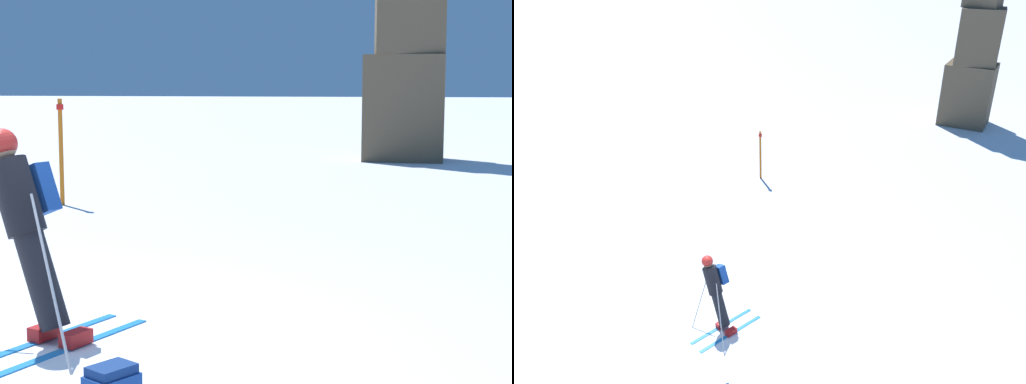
# 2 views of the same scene
# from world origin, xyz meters

# --- Properties ---
(ground_plane) EXTENTS (300.00, 300.00, 0.00)m
(ground_plane) POSITION_xyz_m (0.00, 0.00, 0.00)
(ground_plane) COLOR white
(skier) EXTENTS (1.29, 1.85, 1.86)m
(skier) POSITION_xyz_m (-0.07, 0.14, 1.03)
(skier) COLOR #1E7AC6
(skier) RESTS_ON ground
(rock_pillar) EXTENTS (2.28, 2.00, 8.69)m
(rock_pillar) POSITION_xyz_m (2.18, 18.71, 3.64)
(rock_pillar) COLOR brown
(rock_pillar) RESTS_ON ground
(trail_marker) EXTENTS (0.13, 0.13, 1.94)m
(trail_marker) POSITION_xyz_m (-3.43, 7.83, 1.07)
(trail_marker) COLOR orange
(trail_marker) RESTS_ON ground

